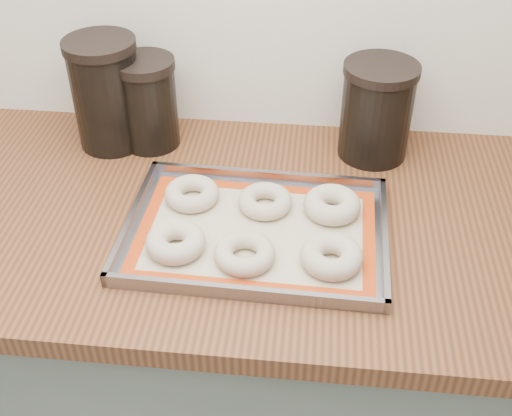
# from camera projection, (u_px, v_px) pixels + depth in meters

# --- Properties ---
(cabinet) EXTENTS (3.00, 0.65, 0.86)m
(cabinet) POSITION_uv_depth(u_px,v_px,m) (213.00, 367.00, 1.49)
(cabinet) COLOR slate
(cabinet) RESTS_ON floor
(countertop) EXTENTS (3.06, 0.68, 0.04)m
(countertop) POSITION_uv_depth(u_px,v_px,m) (203.00, 217.00, 1.21)
(countertop) COLOR brown
(countertop) RESTS_ON cabinet
(baking_tray) EXTENTS (0.47, 0.34, 0.03)m
(baking_tray) POSITION_uv_depth(u_px,v_px,m) (256.00, 231.00, 1.14)
(baking_tray) COLOR gray
(baking_tray) RESTS_ON countertop
(baking_mat) EXTENTS (0.43, 0.30, 0.00)m
(baking_mat) POSITION_uv_depth(u_px,v_px,m) (256.00, 232.00, 1.14)
(baking_mat) COLOR #C6B793
(baking_mat) RESTS_ON baking_tray
(bagel_front_left) EXTENTS (0.11, 0.11, 0.04)m
(bagel_front_left) POSITION_uv_depth(u_px,v_px,m) (176.00, 242.00, 1.09)
(bagel_front_left) COLOR beige
(bagel_front_left) RESTS_ON baking_mat
(bagel_front_mid) EXTENTS (0.11, 0.11, 0.03)m
(bagel_front_mid) POSITION_uv_depth(u_px,v_px,m) (245.00, 253.00, 1.07)
(bagel_front_mid) COLOR beige
(bagel_front_mid) RESTS_ON baking_mat
(bagel_front_right) EXTENTS (0.13, 0.13, 0.04)m
(bagel_front_right) POSITION_uv_depth(u_px,v_px,m) (331.00, 256.00, 1.06)
(bagel_front_right) COLOR beige
(bagel_front_right) RESTS_ON baking_mat
(bagel_back_left) EXTENTS (0.13, 0.13, 0.03)m
(bagel_back_left) POSITION_uv_depth(u_px,v_px,m) (192.00, 194.00, 1.20)
(bagel_back_left) COLOR beige
(bagel_back_left) RESTS_ON baking_mat
(bagel_back_mid) EXTENTS (0.12, 0.12, 0.03)m
(bagel_back_mid) POSITION_uv_depth(u_px,v_px,m) (265.00, 201.00, 1.19)
(bagel_back_mid) COLOR beige
(bagel_back_mid) RESTS_ON baking_mat
(bagel_back_right) EXTENTS (0.13, 0.13, 0.04)m
(bagel_back_right) POSITION_uv_depth(u_px,v_px,m) (332.00, 205.00, 1.17)
(bagel_back_right) COLOR beige
(bagel_back_right) RESTS_ON baking_mat
(canister_left) EXTENTS (0.15, 0.15, 0.23)m
(canister_left) POSITION_uv_depth(u_px,v_px,m) (106.00, 93.00, 1.31)
(canister_left) COLOR black
(canister_left) RESTS_ON countertop
(canister_mid) EXTENTS (0.12, 0.12, 0.19)m
(canister_mid) POSITION_uv_depth(u_px,v_px,m) (148.00, 103.00, 1.32)
(canister_mid) COLOR black
(canister_mid) RESTS_ON countertop
(canister_right) EXTENTS (0.15, 0.15, 0.20)m
(canister_right) POSITION_uv_depth(u_px,v_px,m) (377.00, 111.00, 1.29)
(canister_right) COLOR black
(canister_right) RESTS_ON countertop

